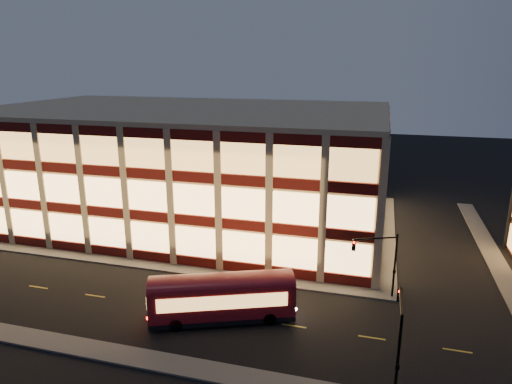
% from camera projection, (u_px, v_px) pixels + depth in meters
% --- Properties ---
extents(ground, '(200.00, 200.00, 0.00)m').
position_uv_depth(ground, '(148.00, 270.00, 45.63)').
color(ground, black).
rests_on(ground, ground).
extents(sidewalk_office_south, '(54.00, 2.00, 0.15)m').
position_uv_depth(sidewalk_office_south, '(127.00, 262.00, 47.31)').
color(sidewalk_office_south, '#514F4C').
rests_on(sidewalk_office_south, ground).
extents(sidewalk_office_east, '(2.00, 30.00, 0.15)m').
position_uv_depth(sidewalk_office_east, '(386.00, 233.00, 55.44)').
color(sidewalk_office_east, '#514F4C').
rests_on(sidewalk_office_east, ground).
extents(sidewalk_tower_west, '(2.00, 30.00, 0.15)m').
position_uv_depth(sidewalk_tower_west, '(485.00, 242.00, 52.61)').
color(sidewalk_tower_west, '#514F4C').
rests_on(sidewalk_tower_west, ground).
extents(sidewalk_near, '(100.00, 2.00, 0.15)m').
position_uv_depth(sidewalk_near, '(62.00, 344.00, 33.57)').
color(sidewalk_near, '#514F4C').
rests_on(sidewalk_near, ground).
extents(office_building, '(50.45, 30.45, 14.50)m').
position_uv_depth(office_building, '(187.00, 163.00, 60.06)').
color(office_building, tan).
rests_on(office_building, ground).
extents(traffic_signal_far, '(3.79, 1.87, 6.00)m').
position_uv_depth(traffic_signal_far, '(380.00, 255.00, 39.00)').
color(traffic_signal_far, black).
rests_on(traffic_signal_far, ground).
extents(traffic_signal_near, '(0.32, 4.45, 6.00)m').
position_uv_depth(traffic_signal_near, '(399.00, 329.00, 28.23)').
color(traffic_signal_near, black).
rests_on(traffic_signal_near, ground).
extents(trolley_bus, '(11.69, 7.01, 3.88)m').
position_uv_depth(trolley_bus, '(222.00, 295.00, 36.36)').
color(trolley_bus, maroon).
rests_on(trolley_bus, ground).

